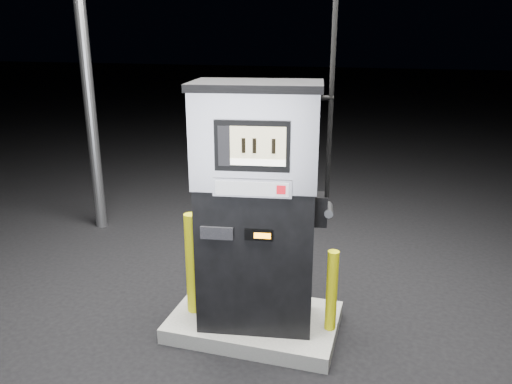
# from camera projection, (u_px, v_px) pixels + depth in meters

# --- Properties ---
(ground) EXTENTS (80.00, 80.00, 0.00)m
(ground) POSITION_uv_depth(u_px,v_px,m) (255.00, 328.00, 4.92)
(ground) COLOR black
(ground) RESTS_ON ground
(pump_island) EXTENTS (1.60, 1.00, 0.15)m
(pump_island) POSITION_uv_depth(u_px,v_px,m) (255.00, 322.00, 4.90)
(pump_island) COLOR slate
(pump_island) RESTS_ON ground
(fuel_dispenser) EXTENTS (1.29, 0.83, 4.67)m
(fuel_dispenser) POSITION_uv_depth(u_px,v_px,m) (257.00, 206.00, 4.47)
(fuel_dispenser) COLOR black
(fuel_dispenser) RESTS_ON pump_island
(bollard_left) EXTENTS (0.18, 0.18, 1.02)m
(bollard_left) POSITION_uv_depth(u_px,v_px,m) (193.00, 264.00, 4.82)
(bollard_left) COLOR #D8D60C
(bollard_left) RESTS_ON pump_island
(bollard_right) EXTENTS (0.11, 0.11, 0.78)m
(bollard_right) POSITION_uv_depth(u_px,v_px,m) (332.00, 291.00, 4.55)
(bollard_right) COLOR #D8D60C
(bollard_right) RESTS_ON pump_island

